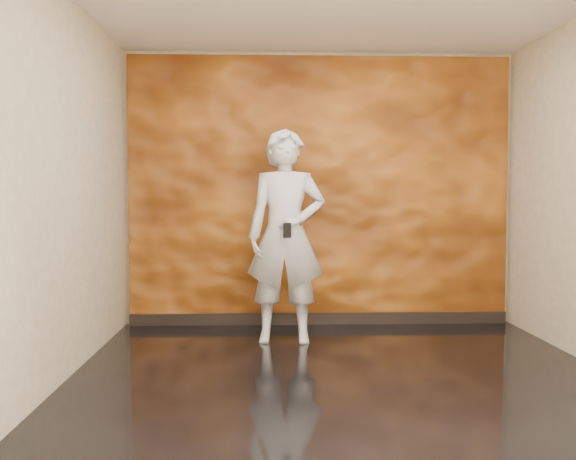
% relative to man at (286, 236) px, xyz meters
% --- Properties ---
extents(room, '(4.02, 4.02, 2.81)m').
position_rel_man_xyz_m(room, '(0.37, -1.16, 0.43)').
color(room, black).
rests_on(room, ground).
extents(feature_wall, '(3.90, 0.06, 2.75)m').
position_rel_man_xyz_m(feature_wall, '(0.37, 0.80, 0.41)').
color(feature_wall, orange).
rests_on(feature_wall, ground).
extents(baseboard, '(3.90, 0.04, 0.12)m').
position_rel_man_xyz_m(baseboard, '(0.37, 0.76, -0.91)').
color(baseboard, black).
rests_on(baseboard, ground).
extents(man, '(0.73, 0.51, 1.93)m').
position_rel_man_xyz_m(man, '(0.00, 0.00, 0.00)').
color(man, '#A4A7B3').
rests_on(man, ground).
extents(phone, '(0.07, 0.03, 0.13)m').
position_rel_man_xyz_m(phone, '(0.00, -0.28, 0.06)').
color(phone, black).
rests_on(phone, man).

